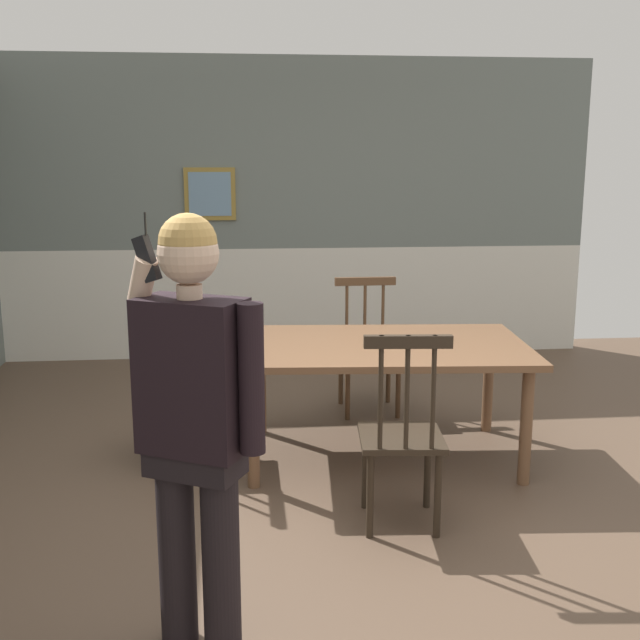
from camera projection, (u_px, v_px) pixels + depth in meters
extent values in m
plane|color=brown|center=(336.00, 511.00, 4.05)|extent=(7.43, 7.43, 0.00)
cube|color=slate|center=(294.00, 154.00, 6.97)|extent=(5.46, 0.12, 1.71)
cube|color=silver|center=(295.00, 301.00, 7.25)|extent=(5.46, 0.14, 1.02)
cube|color=silver|center=(295.00, 248.00, 7.12)|extent=(5.46, 0.05, 0.06)
cube|color=olive|center=(210.00, 194.00, 6.89)|extent=(0.46, 0.03, 0.47)
cube|color=#6F92AF|center=(210.00, 194.00, 6.88)|extent=(0.38, 0.01, 0.39)
cube|color=brown|center=(383.00, 346.00, 4.66)|extent=(1.81, 1.20, 0.04)
cylinder|color=brown|center=(253.00, 429.00, 4.28)|extent=(0.07, 0.07, 0.68)
cylinder|color=brown|center=(526.00, 427.00, 4.32)|extent=(0.07, 0.07, 0.68)
cylinder|color=brown|center=(261.00, 384.00, 5.15)|extent=(0.07, 0.07, 0.68)
cylinder|color=brown|center=(488.00, 382.00, 5.19)|extent=(0.07, 0.07, 0.68)
cube|color=#2D2319|center=(401.00, 438.00, 3.84)|extent=(0.44, 0.44, 0.03)
cube|color=#2D2319|center=(408.00, 342.00, 3.55)|extent=(0.41, 0.07, 0.06)
cylinder|color=#2D2319|center=(381.00, 393.00, 3.60)|extent=(0.02, 0.02, 0.55)
cylinder|color=#2D2319|center=(407.00, 393.00, 3.60)|extent=(0.02, 0.02, 0.55)
cylinder|color=#2D2319|center=(433.00, 393.00, 3.60)|extent=(0.02, 0.02, 0.55)
cylinder|color=#2D2319|center=(365.00, 469.00, 4.05)|extent=(0.04, 0.04, 0.44)
cylinder|color=#2D2319|center=(428.00, 468.00, 4.05)|extent=(0.04, 0.04, 0.44)
cylinder|color=#2D2319|center=(370.00, 495.00, 3.72)|extent=(0.04, 0.04, 0.44)
cylinder|color=#2D2319|center=(438.00, 495.00, 3.73)|extent=(0.04, 0.04, 0.44)
cube|color=#513823|center=(369.00, 353.00, 5.59)|extent=(0.46, 0.46, 0.03)
cube|color=#513823|center=(365.00, 281.00, 5.69)|extent=(0.46, 0.04, 0.06)
cylinder|color=#513823|center=(383.00, 311.00, 5.75)|extent=(0.02, 0.02, 0.51)
cylinder|color=#513823|center=(365.00, 311.00, 5.74)|extent=(0.02, 0.02, 0.51)
cylinder|color=#513823|center=(347.00, 312.00, 5.72)|extent=(0.02, 0.02, 0.51)
cylinder|color=#513823|center=(398.00, 389.00, 5.48)|extent=(0.04, 0.04, 0.42)
cylinder|color=#513823|center=(348.00, 391.00, 5.44)|extent=(0.04, 0.04, 0.42)
cylinder|color=#513823|center=(388.00, 375.00, 5.83)|extent=(0.04, 0.04, 0.42)
cylinder|color=#513823|center=(341.00, 377.00, 5.80)|extent=(0.04, 0.04, 0.42)
cube|color=#513823|center=(183.00, 388.00, 4.68)|extent=(0.46, 0.46, 0.03)
cube|color=#513823|center=(144.00, 297.00, 4.55)|extent=(0.04, 0.46, 0.06)
cylinder|color=#513823|center=(149.00, 335.00, 4.73)|extent=(0.02, 0.02, 0.58)
cylinder|color=#513823|center=(146.00, 340.00, 4.60)|extent=(0.02, 0.02, 0.58)
cylinder|color=#513823|center=(143.00, 345.00, 4.47)|extent=(0.02, 0.02, 0.58)
cylinder|color=#513823|center=(215.00, 414.00, 4.93)|extent=(0.04, 0.04, 0.44)
cylinder|color=#513823|center=(213.00, 434.00, 4.57)|extent=(0.04, 0.04, 0.44)
cylinder|color=#513823|center=(157.00, 416.00, 4.89)|extent=(0.04, 0.04, 0.44)
cylinder|color=#513823|center=(151.00, 436.00, 4.53)|extent=(0.04, 0.04, 0.44)
cylinder|color=black|center=(221.00, 555.00, 2.81)|extent=(0.14, 0.14, 0.79)
cylinder|color=black|center=(177.00, 546.00, 2.88)|extent=(0.14, 0.14, 0.79)
cube|color=black|center=(195.00, 458.00, 2.77)|extent=(0.39, 0.32, 0.12)
cube|color=black|center=(192.00, 376.00, 2.71)|extent=(0.43, 0.35, 0.56)
cylinder|color=black|center=(251.00, 379.00, 2.62)|extent=(0.09, 0.09, 0.53)
cylinder|color=beige|center=(143.00, 280.00, 2.69)|extent=(0.15, 0.16, 0.19)
cylinder|color=beige|center=(189.00, 291.00, 2.65)|extent=(0.09, 0.09, 0.05)
sphere|color=beige|center=(188.00, 253.00, 2.62)|extent=(0.21, 0.21, 0.21)
sphere|color=tan|center=(188.00, 243.00, 2.61)|extent=(0.20, 0.20, 0.20)
cube|color=black|center=(147.00, 259.00, 2.65)|extent=(0.10, 0.08, 0.17)
cylinder|color=black|center=(145.00, 224.00, 2.63)|extent=(0.01, 0.01, 0.08)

